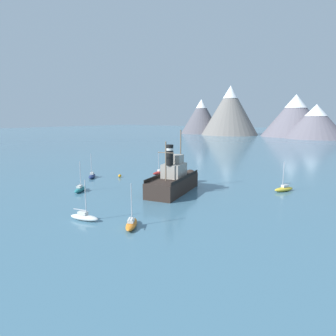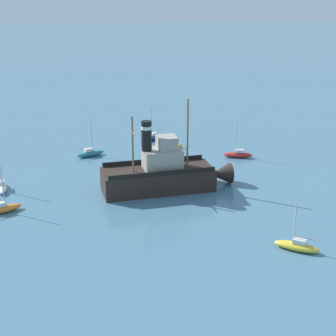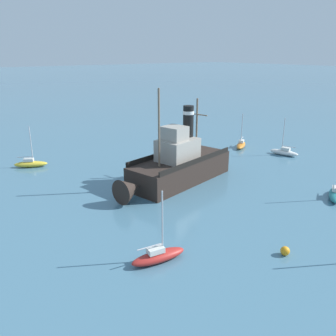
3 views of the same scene
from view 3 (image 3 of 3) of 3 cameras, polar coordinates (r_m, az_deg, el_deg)
The scene contains 8 objects.
ground_plane at distance 37.95m, azimuth 2.08°, elevation -1.94°, with size 600.00×600.00×0.00m, color #477289.
old_tugboat at distance 36.76m, azimuth 1.42°, elevation 0.40°, with size 6.72×14.78×9.90m.
sailboat_yellow at distance 45.09m, azimuth -21.16°, elevation 0.68°, with size 2.81×3.85×4.90m.
sailboat_teal at distance 36.69m, azimuth 25.26°, elevation -3.79°, with size 2.80×3.86×4.90m.
sailboat_white at distance 49.33m, azimuth 18.11°, elevation 2.46°, with size 3.95×1.97×4.90m.
sailboat_orange at distance 51.67m, azimuth 11.64°, elevation 3.70°, with size 2.99×3.79×4.90m.
sailboat_red at distance 23.86m, azimuth -1.57°, elevation -13.86°, with size 1.64×3.92×4.90m.
mooring_buoy at distance 25.78m, azimuth 18.27°, elevation -12.51°, with size 0.63×0.63×0.63m, color orange.
Camera 3 is at (-27.39, 22.76, 13.13)m, focal length 38.00 mm.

